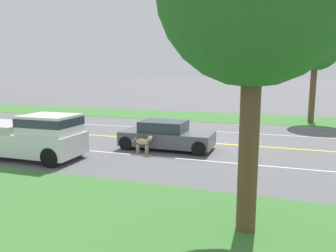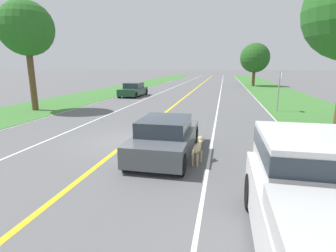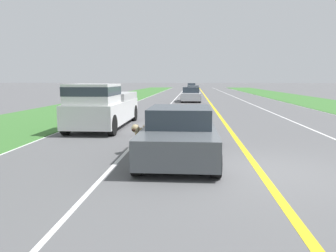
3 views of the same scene
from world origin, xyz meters
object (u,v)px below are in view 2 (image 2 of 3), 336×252
roadside_tree_right_far (255,58)px  street_sign (279,87)px  oncoming_car (133,90)px  ego_car (166,137)px  dog (198,147)px  roadside_tree_left_near (26,29)px  pickup_truck (336,227)px

roadside_tree_right_far → street_sign: (-0.73, -24.15, -2.59)m
oncoming_car → ego_car: bearing=112.9°
dog → street_sign: bearing=77.6°
ego_car → roadside_tree_right_far: 35.50m
ego_car → roadside_tree_left_near: 14.37m
pickup_truck → roadside_tree_left_near: (-14.87, 12.69, 4.59)m
pickup_truck → roadside_tree_left_near: roadside_tree_left_near is taller
oncoming_car → roadside_tree_left_near: roadside_tree_left_near is taller
roadside_tree_right_far → pickup_truck: bearing=-94.1°
oncoming_car → roadside_tree_right_far: bearing=-128.8°
pickup_truck → street_sign: street_sign is taller
ego_car → oncoming_car: bearing=112.9°
ego_car → roadside_tree_right_far: roadside_tree_right_far is taller
pickup_truck → oncoming_car: 25.30m
pickup_truck → oncoming_car: bearing=115.7°
roadside_tree_left_near → pickup_truck: bearing=-40.5°
dog → oncoming_car: bearing=124.7°
pickup_truck → roadside_tree_right_far: roadside_tree_right_far is taller
oncoming_car → roadside_tree_right_far: (13.83, 17.21, 3.67)m
roadside_tree_right_far → roadside_tree_left_near: roadside_tree_left_near is taller
dog → roadside_tree_right_far: bearing=91.0°
ego_car → dog: ego_car is taller
dog → oncoming_car: 20.11m
roadside_tree_left_near → street_sign: 17.72m
ego_car → dog: bearing=-28.3°
ego_car → pickup_truck: size_ratio=0.78×
oncoming_car → street_sign: size_ratio=1.60×
pickup_truck → ego_car: bearing=124.1°
dog → pickup_truck: bearing=-53.6°
pickup_truck → roadside_tree_right_far: size_ratio=0.87×
street_sign → oncoming_car: bearing=152.1°
ego_car → street_sign: bearing=61.6°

